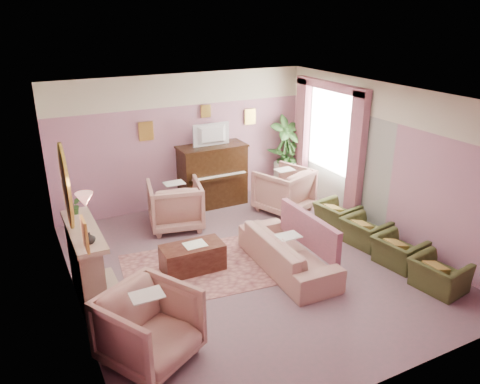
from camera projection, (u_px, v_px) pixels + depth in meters
name	position (u px, v px, depth m)	size (l,w,h in m)	color
floor	(251.00, 265.00, 7.82)	(5.50, 6.00, 0.01)	#755962
ceiling	(253.00, 97.00, 6.80)	(5.50, 6.00, 0.01)	white
wall_back	(184.00, 141.00, 9.79)	(5.50, 0.02, 2.80)	gray
wall_front	(390.00, 278.00, 4.82)	(5.50, 0.02, 2.80)	gray
wall_left	(68.00, 220.00, 6.14)	(0.02, 6.00, 2.80)	gray
wall_right	(385.00, 162.00, 8.47)	(0.02, 6.00, 2.80)	gray
picture_rail_band	(182.00, 90.00, 9.39)	(5.50, 0.01, 0.65)	beige
stripe_panel	(338.00, 160.00, 9.66)	(0.01, 3.00, 2.15)	#9A9E92
fireplace_surround	(86.00, 267.00, 6.69)	(0.30, 1.40, 1.10)	tan
fireplace_inset	(94.00, 274.00, 6.78)	(0.18, 0.72, 0.68)	black
fire_ember	(98.00, 284.00, 6.87)	(0.06, 0.54, 0.10)	#F92803
mantel_shelf	(83.00, 231.00, 6.49)	(0.40, 1.55, 0.07)	tan
hearth	(104.00, 295.00, 6.97)	(0.55, 1.50, 0.02)	tan
mirror_frame	(66.00, 186.00, 6.18)	(0.04, 0.72, 1.20)	gold
mirror_glass	(68.00, 186.00, 6.19)	(0.01, 0.60, 1.06)	silver
sconce_shade	(85.00, 200.00, 5.28)	(0.20, 0.20, 0.16)	#E79180
piano	(213.00, 176.00, 10.01)	(1.40, 0.60, 1.30)	black
piano_keyshelf	(219.00, 178.00, 9.70)	(1.30, 0.12, 0.06)	black
piano_keys	(219.00, 176.00, 9.68)	(1.20, 0.08, 0.02)	white
piano_top	(212.00, 146.00, 9.77)	(1.45, 0.65, 0.04)	black
television	(213.00, 133.00, 9.63)	(0.80, 0.12, 0.48)	black
print_back_left	(146.00, 131.00, 9.30)	(0.30, 0.03, 0.38)	gold
print_back_right	(250.00, 117.00, 10.28)	(0.26, 0.03, 0.34)	gold
print_back_mid	(206.00, 111.00, 9.75)	(0.22, 0.03, 0.26)	gold
print_left_wall	(85.00, 234.00, 5.05)	(0.03, 0.28, 0.36)	gold
window_blind	(331.00, 128.00, 9.63)	(0.03, 1.40, 1.80)	silver
curtain_left	(356.00, 159.00, 8.98)	(0.16, 0.34, 2.60)	#905061
curtain_right	(302.00, 137.00, 10.50)	(0.16, 0.34, 2.60)	#905061
pelmet	(331.00, 86.00, 9.28)	(0.16, 2.20, 0.16)	#905061
mantel_plant	(76.00, 205.00, 6.89)	(0.16, 0.16, 0.28)	#2D5E25
mantel_vase	(90.00, 238.00, 6.04)	(0.16, 0.16, 0.16)	beige
area_rug	(202.00, 268.00, 7.70)	(2.50, 1.80, 0.01)	#935A56
coffee_table	(193.00, 258.00, 7.59)	(1.00, 0.50, 0.45)	#421F16
table_paper	(195.00, 244.00, 7.52)	(0.35, 0.28, 0.01)	white
sofa	(288.00, 246.00, 7.56)	(0.69, 2.07, 0.84)	tan
sofa_throw	(309.00, 231.00, 7.67)	(0.10, 1.57, 0.57)	#905061
floral_armchair_left	(175.00, 202.00, 9.01)	(0.98, 0.98, 1.02)	tan
floral_armchair_right	(284.00, 188.00, 9.75)	(0.98, 0.98, 1.02)	tan
floral_armchair_front	(149.00, 324.00, 5.54)	(0.98, 0.98, 1.02)	tan
olive_chair_a	(439.00, 270.00, 7.02)	(0.53, 0.76, 0.66)	#3C4220
olive_chair_b	(399.00, 247.00, 7.70)	(0.53, 0.76, 0.66)	#3C4220
olive_chair_c	(366.00, 228.00, 8.38)	(0.53, 0.76, 0.66)	#3C4220
olive_chair_d	(337.00, 212.00, 9.06)	(0.53, 0.76, 0.66)	#3C4220
side_table	(285.00, 177.00, 10.85)	(0.52, 0.52, 0.70)	silver
side_plant_big	(285.00, 156.00, 10.66)	(0.30, 0.30, 0.34)	#2D5E25
side_plant_small	(292.00, 157.00, 10.64)	(0.16, 0.16, 0.28)	#2D5E25
palm_pot	(284.00, 184.00, 10.93)	(0.34, 0.34, 0.34)	#AA6346
palm_plant	(286.00, 147.00, 10.60)	(0.76, 0.76, 1.44)	#2D5E25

